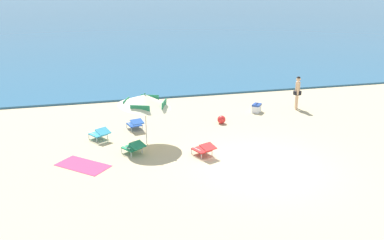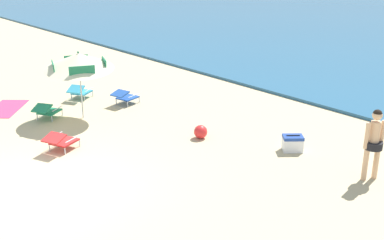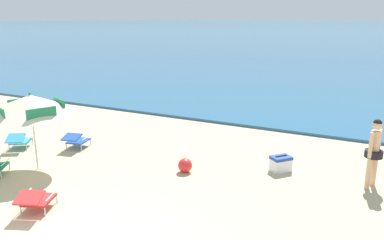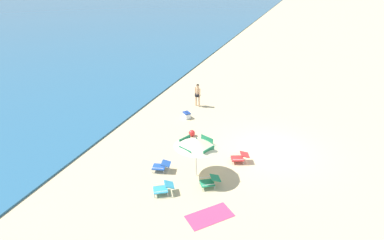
{
  "view_description": "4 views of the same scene",
  "coord_description": "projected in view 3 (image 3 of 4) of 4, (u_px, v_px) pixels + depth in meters",
  "views": [
    {
      "loc": [
        -5.26,
        -11.34,
        5.81
      ],
      "look_at": [
        -1.53,
        3.46,
        0.62
      ],
      "focal_mm": 37.6,
      "sensor_mm": 36.0,
      "label": 1
    },
    {
      "loc": [
        8.82,
        -3.6,
        4.85
      ],
      "look_at": [
        1.01,
        3.29,
        1.06
      ],
      "focal_mm": 45.08,
      "sensor_mm": 36.0,
      "label": 2
    },
    {
      "loc": [
        4.3,
        -3.5,
        3.77
      ],
      "look_at": [
        -0.33,
        5.55,
        1.06
      ],
      "focal_mm": 35.75,
      "sensor_mm": 36.0,
      "label": 3
    },
    {
      "loc": [
        -14.98,
        -1.23,
        8.71
      ],
      "look_at": [
        0.45,
        4.59,
        0.8
      ],
      "focal_mm": 29.84,
      "sensor_mm": 36.0,
      "label": 4
    }
  ],
  "objects": [
    {
      "name": "beach_ball",
      "position": [
        185.0,
        165.0,
        9.63
      ],
      "size": [
        0.36,
        0.36,
        0.36
      ],
      "primitive_type": "sphere",
      "color": "red",
      "rests_on": "ground"
    },
    {
      "name": "lounge_chair_spare_folded",
      "position": [
        36.0,
        199.0,
        7.62
      ],
      "size": [
        0.82,
        0.99,
        0.49
      ],
      "color": "red",
      "rests_on": "ground"
    },
    {
      "name": "lounge_chair_beside_umbrella",
      "position": [
        19.0,
        140.0,
        11.31
      ],
      "size": [
        0.91,
        1.02,
        0.51
      ],
      "color": "teal",
      "rests_on": "ground"
    },
    {
      "name": "person_standing_near_shore",
      "position": [
        374.0,
        149.0,
        8.59
      ],
      "size": [
        0.39,
        0.45,
        1.61
      ],
      "color": "#D8A87F",
      "rests_on": "ground"
    },
    {
      "name": "cooler_box",
      "position": [
        281.0,
        164.0,
        9.68
      ],
      "size": [
        0.59,
        0.6,
        0.43
      ],
      "color": "white",
      "rests_on": "ground"
    },
    {
      "name": "lounge_chair_facing_sea",
      "position": [
        76.0,
        140.0,
        11.35
      ],
      "size": [
        0.72,
        0.95,
        0.49
      ],
      "color": "#1E4799",
      "rests_on": "ground"
    },
    {
      "name": "beach_umbrella_striped_main",
      "position": [
        31.0,
        104.0,
        9.45
      ],
      "size": [
        2.74,
        2.72,
        2.05
      ],
      "color": "silver",
      "rests_on": "ground"
    }
  ]
}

